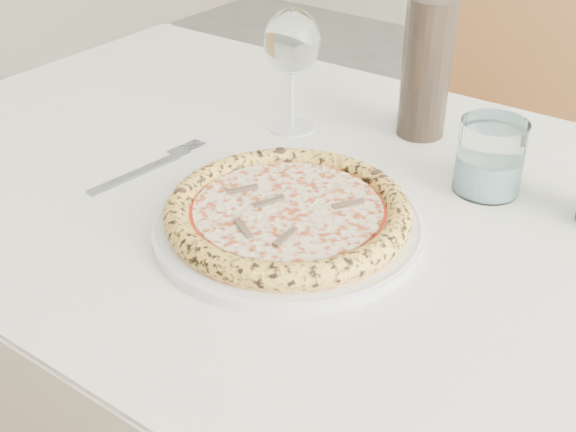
% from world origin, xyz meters
% --- Properties ---
extents(dining_table, '(1.45, 0.88, 0.76)m').
position_xyz_m(dining_table, '(0.07, 0.08, 0.67)').
color(dining_table, brown).
rests_on(dining_table, floor).
extents(chair_far, '(0.50, 0.50, 0.93)m').
position_xyz_m(chair_far, '(-0.05, 0.88, 0.53)').
color(chair_far, brown).
rests_on(chair_far, floor).
extents(plate, '(0.33, 0.33, 0.02)m').
position_xyz_m(plate, '(0.07, -0.02, 0.76)').
color(plate, white).
rests_on(plate, dining_table).
extents(pizza, '(0.30, 0.30, 0.03)m').
position_xyz_m(pizza, '(0.07, -0.02, 0.78)').
color(pizza, '#E1AF68').
rests_on(pizza, plate).
extents(fork, '(0.03, 0.22, 0.00)m').
position_xyz_m(fork, '(-0.18, -0.01, 0.76)').
color(fork, slate).
rests_on(fork, dining_table).
extents(wine_glass, '(0.08, 0.08, 0.19)m').
position_xyz_m(wine_glass, '(-0.10, 0.21, 0.89)').
color(wine_glass, silver).
rests_on(wine_glass, dining_table).
extents(tumbler, '(0.09, 0.09, 0.10)m').
position_xyz_m(tumbler, '(0.22, 0.22, 0.80)').
color(tumbler, white).
rests_on(tumbler, dining_table).
extents(wine_bottle, '(0.07, 0.07, 0.30)m').
position_xyz_m(wine_bottle, '(0.06, 0.32, 0.88)').
color(wine_bottle, black).
rests_on(wine_bottle, dining_table).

